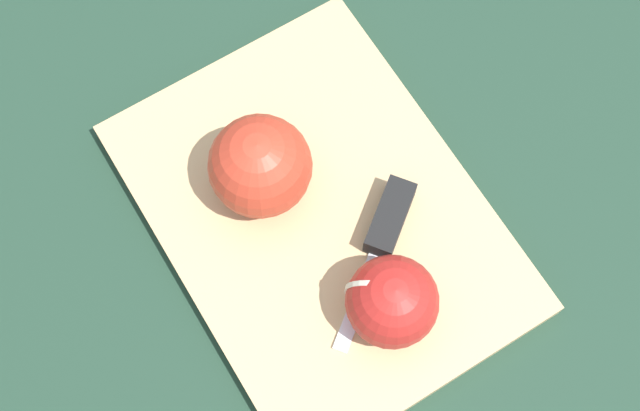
% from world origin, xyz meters
% --- Properties ---
extents(ground_plane, '(4.00, 4.00, 0.00)m').
position_xyz_m(ground_plane, '(0.00, 0.00, 0.00)').
color(ground_plane, '#1E3828').
extents(cutting_board, '(0.33, 0.25, 0.02)m').
position_xyz_m(cutting_board, '(0.00, 0.00, 0.01)').
color(cutting_board, tan).
rests_on(cutting_board, ground_plane).
extents(apple_half_left, '(0.08, 0.08, 0.08)m').
position_xyz_m(apple_half_left, '(-0.05, -0.02, 0.06)').
color(apple_half_left, red).
rests_on(apple_half_left, cutting_board).
extents(apple_half_right, '(0.07, 0.07, 0.07)m').
position_xyz_m(apple_half_right, '(0.10, -0.00, 0.05)').
color(apple_half_right, red).
rests_on(apple_half_right, cutting_board).
extents(knife, '(0.10, 0.12, 0.02)m').
position_xyz_m(knife, '(0.04, 0.04, 0.03)').
color(knife, silver).
rests_on(knife, cutting_board).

